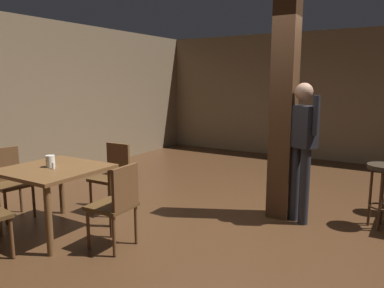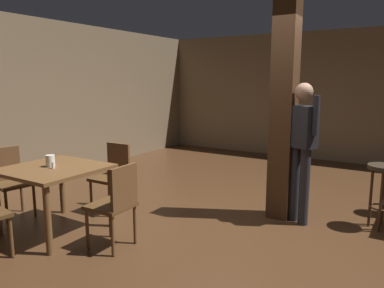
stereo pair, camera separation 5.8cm
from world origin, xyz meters
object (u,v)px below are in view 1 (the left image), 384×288
(napkin_cup, at_px, (50,161))
(bar_stool_near, at_px, (383,180))
(chair_east, at_px, (117,202))
(standing_person, at_px, (302,143))
(dining_table, at_px, (54,177))
(chair_north, at_px, (113,173))
(salt_shaker, at_px, (53,166))
(chair_west, at_px, (9,179))

(napkin_cup, relative_size, bar_stool_near, 0.18)
(chair_east, bearing_deg, standing_person, 51.08)
(dining_table, distance_m, napkin_cup, 0.19)
(chair_north, relative_size, salt_shaker, 11.79)
(chair_east, distance_m, salt_shaker, 0.92)
(dining_table, bearing_deg, salt_shaker, -41.94)
(standing_person, xyz_separation_m, bar_stool_near, (0.89, 0.32, -0.41))
(chair_north, bearing_deg, chair_west, -134.80)
(chair_west, bearing_deg, chair_north, 45.20)
(standing_person, distance_m, bar_stool_near, 1.03)
(chair_north, bearing_deg, chair_east, -44.73)
(napkin_cup, bearing_deg, dining_table, 4.39)
(chair_east, height_order, standing_person, standing_person)
(chair_north, relative_size, bar_stool_near, 1.15)
(chair_west, relative_size, napkin_cup, 6.55)
(chair_west, bearing_deg, chair_east, 1.49)
(dining_table, height_order, bar_stool_near, bar_stool_near)
(salt_shaker, height_order, bar_stool_near, salt_shaker)
(chair_east, distance_m, standing_person, 2.28)
(chair_west, height_order, chair_north, same)
(chair_north, distance_m, bar_stool_near, 3.38)
(dining_table, xyz_separation_m, bar_stool_near, (3.20, 2.10, -0.06))
(dining_table, xyz_separation_m, chair_north, (0.04, 0.91, -0.14))
(dining_table, relative_size, bar_stool_near, 1.33)
(napkin_cup, bearing_deg, bar_stool_near, 32.87)
(bar_stool_near, bearing_deg, salt_shaker, -145.79)
(standing_person, bearing_deg, dining_table, -142.51)
(chair_west, bearing_deg, dining_table, 0.39)
(chair_north, height_order, bar_stool_near, chair_north)
(chair_west, height_order, standing_person, standing_person)
(chair_north, height_order, standing_person, standing_person)
(dining_table, relative_size, standing_person, 0.60)
(chair_east, xyz_separation_m, standing_person, (1.40, 1.74, 0.50))
(dining_table, distance_m, chair_west, 0.89)
(standing_person, bearing_deg, napkin_cup, -143.03)
(dining_table, xyz_separation_m, salt_shaker, (0.05, -0.05, 0.15))
(standing_person, bearing_deg, chair_east, -128.92)
(chair_west, height_order, bar_stool_near, chair_west)
(chair_west, bearing_deg, salt_shaker, -2.44)
(dining_table, distance_m, chair_north, 0.92)
(bar_stool_near, bearing_deg, standing_person, -160.04)
(chair_west, distance_m, standing_person, 3.69)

